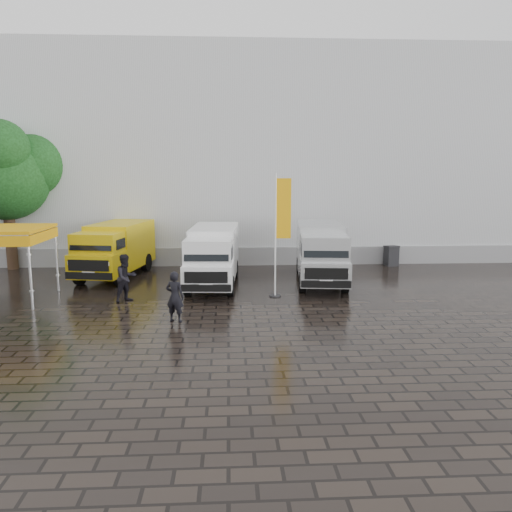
{
  "coord_description": "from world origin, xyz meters",
  "views": [
    {
      "loc": [
        -0.89,
        -19.27,
        5.12
      ],
      "look_at": [
        0.28,
        2.2,
        1.49
      ],
      "focal_mm": 35.0,
      "sensor_mm": 36.0,
      "label": 1
    }
  ],
  "objects_px": {
    "van_white": "(213,257)",
    "wheelie_bin": "(391,256)",
    "flagpole": "(280,229)",
    "person_tent": "(126,278)",
    "canopy_tent": "(4,232)",
    "person_front": "(175,297)",
    "van_silver": "(321,254)",
    "van_yellow": "(115,251)"
  },
  "relations": [
    {
      "from": "van_white",
      "to": "wheelie_bin",
      "type": "xyz_separation_m",
      "value": [
        9.66,
        4.39,
        -0.75
      ]
    },
    {
      "from": "flagpole",
      "to": "person_tent",
      "type": "bearing_deg",
      "value": -175.47
    },
    {
      "from": "canopy_tent",
      "to": "van_white",
      "type": "bearing_deg",
      "value": 15.12
    },
    {
      "from": "person_tent",
      "to": "flagpole",
      "type": "bearing_deg",
      "value": -42.8
    },
    {
      "from": "van_white",
      "to": "person_tent",
      "type": "distance_m",
      "value": 4.29
    },
    {
      "from": "canopy_tent",
      "to": "wheelie_bin",
      "type": "xyz_separation_m",
      "value": [
        17.81,
        6.59,
        -2.2
      ]
    },
    {
      "from": "canopy_tent",
      "to": "person_front",
      "type": "height_order",
      "value": "canopy_tent"
    },
    {
      "from": "person_front",
      "to": "person_tent",
      "type": "height_order",
      "value": "person_tent"
    },
    {
      "from": "van_silver",
      "to": "van_yellow",
      "type": "bearing_deg",
      "value": 176.24
    },
    {
      "from": "person_tent",
      "to": "van_white",
      "type": "bearing_deg",
      "value": -9.63
    },
    {
      "from": "wheelie_bin",
      "to": "van_silver",
      "type": "bearing_deg",
      "value": -149.9
    },
    {
      "from": "person_front",
      "to": "person_tent",
      "type": "relative_size",
      "value": 0.93
    },
    {
      "from": "canopy_tent",
      "to": "person_front",
      "type": "relative_size",
      "value": 1.75
    },
    {
      "from": "van_white",
      "to": "wheelie_bin",
      "type": "distance_m",
      "value": 10.63
    },
    {
      "from": "canopy_tent",
      "to": "person_front",
      "type": "xyz_separation_m",
      "value": [
        7.01,
        -3.29,
        -1.87
      ]
    },
    {
      "from": "van_white",
      "to": "person_front",
      "type": "bearing_deg",
      "value": -98.18
    },
    {
      "from": "canopy_tent",
      "to": "flagpole",
      "type": "xyz_separation_m",
      "value": [
        10.96,
        0.08,
        0.08
      ]
    },
    {
      "from": "van_white",
      "to": "flagpole",
      "type": "height_order",
      "value": "flagpole"
    },
    {
      "from": "flagpole",
      "to": "person_tent",
      "type": "height_order",
      "value": "flagpole"
    },
    {
      "from": "van_yellow",
      "to": "flagpole",
      "type": "relative_size",
      "value": 1.12
    },
    {
      "from": "van_silver",
      "to": "person_tent",
      "type": "xyz_separation_m",
      "value": [
        -8.36,
        -3.02,
        -0.39
      ]
    },
    {
      "from": "van_silver",
      "to": "person_tent",
      "type": "relative_size",
      "value": 3.25
    },
    {
      "from": "van_white",
      "to": "wheelie_bin",
      "type": "bearing_deg",
      "value": 28.06
    },
    {
      "from": "canopy_tent",
      "to": "flagpole",
      "type": "height_order",
      "value": "flagpole"
    },
    {
      "from": "canopy_tent",
      "to": "person_tent",
      "type": "relative_size",
      "value": 1.63
    },
    {
      "from": "person_front",
      "to": "canopy_tent",
      "type": "bearing_deg",
      "value": -6.05
    },
    {
      "from": "van_silver",
      "to": "person_front",
      "type": "xyz_separation_m",
      "value": [
        -6.13,
        -5.9,
        -0.46
      ]
    },
    {
      "from": "flagpole",
      "to": "wheelie_bin",
      "type": "distance_m",
      "value": 9.72
    },
    {
      "from": "van_white",
      "to": "wheelie_bin",
      "type": "relative_size",
      "value": 5.43
    },
    {
      "from": "canopy_tent",
      "to": "person_front",
      "type": "distance_m",
      "value": 7.96
    },
    {
      "from": "van_white",
      "to": "van_silver",
      "type": "xyz_separation_m",
      "value": [
        4.98,
        0.41,
        0.03
      ]
    },
    {
      "from": "wheelie_bin",
      "to": "person_tent",
      "type": "xyz_separation_m",
      "value": [
        -13.04,
        -7.0,
        0.4
      ]
    },
    {
      "from": "person_front",
      "to": "wheelie_bin",
      "type": "bearing_deg",
      "value": -118.45
    },
    {
      "from": "van_silver",
      "to": "person_front",
      "type": "bearing_deg",
      "value": -129.89
    },
    {
      "from": "van_yellow",
      "to": "person_front",
      "type": "xyz_separation_m",
      "value": [
        3.71,
        -7.63,
        -0.42
      ]
    },
    {
      "from": "van_silver",
      "to": "flagpole",
      "type": "distance_m",
      "value": 3.66
    },
    {
      "from": "van_yellow",
      "to": "flagpole",
      "type": "xyz_separation_m",
      "value": [
        7.67,
        -4.26,
        1.53
      ]
    },
    {
      "from": "van_yellow",
      "to": "person_front",
      "type": "distance_m",
      "value": 8.5
    },
    {
      "from": "van_white",
      "to": "person_tent",
      "type": "height_order",
      "value": "van_white"
    },
    {
      "from": "van_silver",
      "to": "person_front",
      "type": "height_order",
      "value": "van_silver"
    },
    {
      "from": "person_tent",
      "to": "canopy_tent",
      "type": "bearing_deg",
      "value": 127.77
    },
    {
      "from": "person_front",
      "to": "van_white",
      "type": "bearing_deg",
      "value": -82.7
    }
  ]
}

